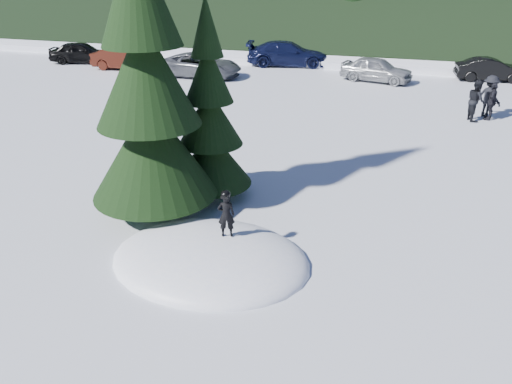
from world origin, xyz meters
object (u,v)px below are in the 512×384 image
(adult_2, at_px, (489,96))
(car_4, at_px, (377,69))
(spruce_short, at_px, (210,124))
(car_0, at_px, (81,52))
(spruce_tall, at_px, (147,88))
(car_2, at_px, (200,65))
(car_5, at_px, (491,70))
(adult_0, at_px, (476,100))
(car_1, at_px, (126,58))
(child_skier, at_px, (226,215))
(car_3, at_px, (288,54))
(adult_1, at_px, (492,102))

(adult_2, bearing_deg, car_4, 1.20)
(spruce_short, relative_size, car_0, 1.36)
(spruce_tall, relative_size, car_4, 2.23)
(car_2, height_order, car_4, car_2)
(car_2, height_order, car_5, car_2)
(adult_0, height_order, car_1, adult_0)
(adult_0, bearing_deg, car_2, 56.15)
(child_skier, relative_size, car_3, 0.20)
(adult_0, xyz_separation_m, car_3, (-10.18, 9.25, -0.10))
(car_1, xyz_separation_m, car_4, (14.78, 1.05, -0.02))
(car_3, bearing_deg, adult_1, -140.19)
(spruce_tall, relative_size, car_0, 2.17)
(car_1, bearing_deg, car_5, -85.33)
(spruce_tall, bearing_deg, adult_0, 52.74)
(spruce_short, bearing_deg, adult_2, 52.41)
(car_0, relative_size, car_3, 0.77)
(adult_2, relative_size, car_2, 0.37)
(adult_2, distance_m, car_2, 15.27)
(adult_0, xyz_separation_m, car_1, (-19.27, 5.23, -0.17))
(spruce_tall, distance_m, car_4, 18.36)
(car_3, height_order, car_4, car_3)
(adult_2, distance_m, car_0, 24.34)
(car_4, bearing_deg, child_skier, -171.21)
(spruce_short, distance_m, car_5, 20.52)
(child_skier, height_order, car_3, child_skier)
(car_0, xyz_separation_m, car_1, (3.84, -1.03, 0.01))
(adult_2, xyz_separation_m, car_1, (-19.86, 4.50, -0.19))
(child_skier, distance_m, car_4, 19.17)
(adult_1, bearing_deg, car_3, -115.16)
(spruce_short, height_order, car_1, spruce_short)
(spruce_tall, xyz_separation_m, child_skier, (2.46, -1.41, -2.32))
(adult_2, bearing_deg, child_skier, 112.07)
(spruce_short, bearing_deg, car_1, 127.30)
(car_1, relative_size, car_4, 1.07)
(adult_1, relative_size, adult_2, 0.88)
(car_0, bearing_deg, child_skier, -153.18)
(adult_2, xyz_separation_m, car_0, (-23.70, 5.53, -0.20))
(child_skier, distance_m, car_5, 22.47)
(car_5, bearing_deg, adult_1, 166.82)
(child_skier, bearing_deg, car_2, -83.39)
(spruce_short, xyz_separation_m, adult_0, (7.67, 10.00, -1.26))
(adult_0, distance_m, car_5, 8.43)
(adult_1, bearing_deg, spruce_short, -24.51)
(car_1, xyz_separation_m, car_3, (9.09, 4.02, 0.06))
(child_skier, xyz_separation_m, car_5, (7.72, 21.10, -0.39))
(adult_1, height_order, car_0, adult_1)
(car_0, distance_m, car_4, 18.63)
(adult_2, bearing_deg, spruce_tall, 101.40)
(adult_1, bearing_deg, car_2, -91.74)
(adult_1, height_order, car_1, adult_1)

